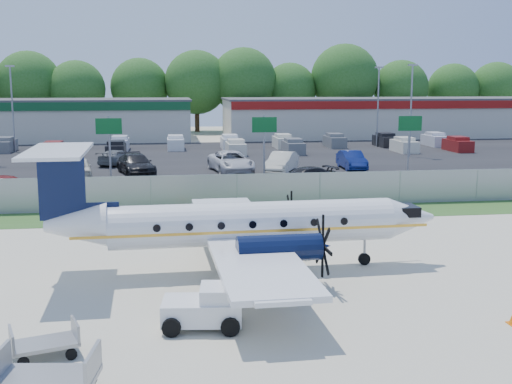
{
  "coord_description": "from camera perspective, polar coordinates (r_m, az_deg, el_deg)",
  "views": [
    {
      "loc": [
        -4.1,
        -22.97,
        7.31
      ],
      "look_at": [
        0.0,
        6.0,
        2.3
      ],
      "focal_mm": 45.0,
      "sensor_mm": 36.0,
      "label": 1
    }
  ],
  "objects": [
    {
      "name": "ground",
      "position": [
        24.45,
        1.99,
        -7.68
      ],
      "size": [
        170.0,
        170.0,
        0.0
      ],
      "primitive_type": "plane",
      "color": "beige",
      "rests_on": "ground"
    },
    {
      "name": "grass_verge",
      "position": [
        35.96,
        -1.34,
        -2.0
      ],
      "size": [
        170.0,
        4.0,
        0.02
      ],
      "primitive_type": "cube",
      "color": "#2D561E",
      "rests_on": "ground"
    },
    {
      "name": "access_road",
      "position": [
        42.8,
        -2.44,
        -0.11
      ],
      "size": [
        170.0,
        8.0,
        0.02
      ],
      "primitive_type": "cube",
      "color": "black",
      "rests_on": "ground"
    },
    {
      "name": "parking_lot",
      "position": [
        63.53,
        -4.31,
        3.09
      ],
      "size": [
        170.0,
        32.0,
        0.02
      ],
      "primitive_type": "cube",
      "color": "black",
      "rests_on": "ground"
    },
    {
      "name": "perimeter_fence",
      "position": [
        37.73,
        -1.7,
        0.09
      ],
      "size": [
        120.0,
        0.06,
        1.99
      ],
      "color": "gray",
      "rests_on": "ground"
    },
    {
      "name": "building_west",
      "position": [
        87.38,
        -21.33,
        5.98
      ],
      "size": [
        46.4,
        12.4,
        5.24
      ],
      "color": "beige",
      "rests_on": "ground"
    },
    {
      "name": "building_east",
      "position": [
        90.25,
        11.51,
        6.55
      ],
      "size": [
        44.4,
        12.4,
        5.24
      ],
      "color": "beige",
      "rests_on": "ground"
    },
    {
      "name": "sign_left",
      "position": [
        46.19,
        -12.92,
        4.88
      ],
      "size": [
        1.8,
        0.26,
        5.0
      ],
      "color": "gray",
      "rests_on": "ground"
    },
    {
      "name": "sign_mid",
      "position": [
        46.57,
        0.74,
        5.16
      ],
      "size": [
        1.8,
        0.26,
        5.0
      ],
      "color": "gray",
      "rests_on": "ground"
    },
    {
      "name": "sign_right",
      "position": [
        49.46,
        13.49,
        5.16
      ],
      "size": [
        1.8,
        0.26,
        5.0
      ],
      "color": "gray",
      "rests_on": "ground"
    },
    {
      "name": "light_pole_ne",
      "position": [
        65.6,
        13.62,
        7.63
      ],
      "size": [
        0.9,
        0.35,
        9.09
      ],
      "color": "gray",
      "rests_on": "ground"
    },
    {
      "name": "light_pole_sw",
      "position": [
        72.76,
        -20.86,
        7.45
      ],
      "size": [
        0.9,
        0.35,
        9.09
      ],
      "color": "gray",
      "rests_on": "ground"
    },
    {
      "name": "light_pole_se",
      "position": [
        74.98,
        10.8,
        7.96
      ],
      "size": [
        0.9,
        0.35,
        9.09
      ],
      "color": "gray",
      "rests_on": "ground"
    },
    {
      "name": "tree_line",
      "position": [
        97.33,
        -5.65,
        5.36
      ],
      "size": [
        112.0,
        6.0,
        14.0
      ],
      "primitive_type": null,
      "color": "#225418",
      "rests_on": "ground"
    },
    {
      "name": "aircraft",
      "position": [
        24.92,
        -1.1,
        -2.83
      ],
      "size": [
        15.79,
        15.59,
        4.91
      ],
      "color": "silver",
      "rests_on": "ground"
    },
    {
      "name": "pushback_tug",
      "position": [
        19.69,
        -4.48,
        -10.19
      ],
      "size": [
        2.52,
        1.94,
        1.28
      ],
      "color": "silver",
      "rests_on": "ground"
    },
    {
      "name": "baggage_cart_near",
      "position": [
        16.24,
        -18.12,
        -15.35
      ],
      "size": [
        2.46,
        1.68,
        1.21
      ],
      "color": "gray",
      "rests_on": "ground"
    },
    {
      "name": "baggage_cart_far",
      "position": [
        18.56,
        -18.28,
        -12.58
      ],
      "size": [
        1.96,
        1.52,
        0.91
      ],
      "color": "gray",
      "rests_on": "ground"
    },
    {
      "name": "cone_starboard_wing",
      "position": [
        36.06,
        -6.4,
        -1.68
      ],
      "size": [
        0.33,
        0.33,
        0.47
      ],
      "color": "#DE6507",
      "rests_on": "ground"
    },
    {
      "name": "road_car_west",
      "position": [
        42.3,
        -21.18,
        -0.9
      ],
      "size": [
        5.94,
        2.91,
        1.66
      ],
      "primitive_type": "imported",
      "rotation": [
        0.0,
        0.0,
        1.47
      ],
      "color": "maroon",
      "rests_on": "ground"
    },
    {
      "name": "road_car_mid",
      "position": [
        45.2,
        4.24,
        0.38
      ],
      "size": [
        5.34,
        3.6,
        1.44
      ],
      "primitive_type": "imported",
      "rotation": [
        0.0,
        0.0,
        -1.22
      ],
      "color": "black",
      "rests_on": "ground"
    },
    {
      "name": "parked_car_a",
      "position": [
        52.18,
        -15.36,
        1.31
      ],
      "size": [
        2.32,
        4.51,
        1.47
      ],
      "primitive_type": "imported",
      "rotation": [
        0.0,
        0.0,
        0.14
      ],
      "color": "beige",
      "rests_on": "ground"
    },
    {
      "name": "parked_car_b",
      "position": [
        52.52,
        -10.59,
        1.55
      ],
      "size": [
        3.7,
        6.03,
        1.63
      ],
      "primitive_type": "imported",
      "rotation": [
        0.0,
        0.0,
        0.27
      ],
      "color": "black",
      "rests_on": "ground"
    },
    {
      "name": "parked_car_c",
      "position": [
        53.1,
        -2.22,
        1.79
      ],
      "size": [
        3.79,
        6.53,
        1.71
      ],
      "primitive_type": "imported",
      "rotation": [
        0.0,
        0.0,
        0.16
      ],
      "color": "silver",
      "rests_on": "ground"
    },
    {
      "name": "parked_car_d",
      "position": [
        52.91,
        2.31,
        1.77
      ],
      "size": [
        3.71,
        5.33,
        1.67
      ],
      "primitive_type": "imported",
      "rotation": [
        0.0,
        0.0,
        -0.43
      ],
      "color": "beige",
      "rests_on": "ground"
    },
    {
      "name": "parked_car_e",
      "position": [
        55.4,
        8.48,
        2.03
      ],
      "size": [
        1.77,
        4.8,
        1.57
      ],
      "primitive_type": "imported",
      "rotation": [
        0.0,
        0.0,
        -0.02
      ],
      "color": "navy",
      "rests_on": "ground"
    },
    {
      "name": "parked_car_f",
      "position": [
        58.8,
        -12.23,
        2.35
      ],
      "size": [
        3.66,
        5.12,
        1.38
      ],
      "primitive_type": "imported",
      "rotation": [
        0.0,
        0.0,
        2.73
      ],
      "color": "#595B5E",
      "rests_on": "ground"
    },
    {
      "name": "parked_car_g",
      "position": [
        58.48,
        -2.62,
        2.52
      ],
      "size": [
        2.3,
        4.15,
        1.34
      ],
      "primitive_type": "imported",
      "rotation": [
        0.0,
        0.0,
        2.95
      ],
      "color": "silver",
      "rests_on": "ground"
    },
    {
      "name": "far_parking_rows",
      "position": [
        68.49,
        -4.59,
        3.56
      ],
      "size": [
        56.0,
        10.0,
        1.6
      ],
      "primitive_type": null,
      "color": "gray",
      "rests_on": "ground"
    }
  ]
}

